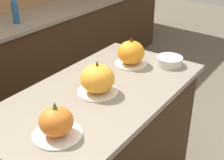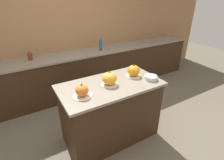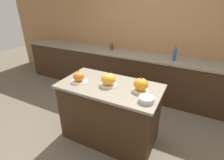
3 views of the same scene
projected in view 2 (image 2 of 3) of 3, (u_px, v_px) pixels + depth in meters
name	position (u px, v px, depth m)	size (l,w,h in m)	color
ground_plane	(111.00, 135.00, 2.77)	(12.00, 12.00, 0.00)	#665B4C
wall_back	(66.00, 34.00, 3.63)	(8.00, 0.06, 2.50)	#9E7047
kitchen_island	(111.00, 112.00, 2.56)	(1.40, 0.74, 0.92)	#382314
back_counter	(75.00, 75.00, 3.73)	(6.00, 0.60, 0.91)	#382314
pumpkin_cake_left	(82.00, 91.00, 2.06)	(0.23, 0.23, 0.18)	silver
pumpkin_cake_center	(110.00, 79.00, 2.31)	(0.23, 0.23, 0.20)	silver
pumpkin_cake_right	(134.00, 71.00, 2.55)	(0.22, 0.22, 0.20)	silver
bottle_tall	(101.00, 44.00, 3.70)	(0.06, 0.06, 0.29)	#235184
bottle_short	(30.00, 56.00, 3.20)	(0.08, 0.08, 0.17)	maroon
mixing_bowl	(151.00, 78.00, 2.47)	(0.18, 0.18, 0.06)	beige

